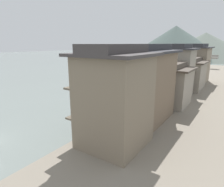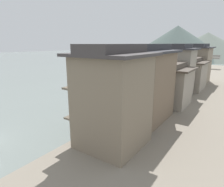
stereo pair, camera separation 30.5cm
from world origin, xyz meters
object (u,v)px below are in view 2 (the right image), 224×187
object	(u,v)px
boat_moored_third	(177,81)
house_waterfront_second	(146,83)
boat_moored_far	(155,73)
house_waterfront_narrow	(179,71)
mooring_post_dock_mid	(127,109)
stone_bridge	(183,59)
house_waterfront_nearest	(113,98)
boat_moored_nearest	(91,122)
house_waterfront_end	(198,64)
mooring_post_dock_near	(78,134)
house_waterfront_far	(190,74)
boat_moored_second	(134,84)
house_waterfront_tall	(169,84)

from	to	relation	value
boat_moored_third	house_waterfront_second	xyz separation A→B (m)	(4.73, -29.19, 4.88)
boat_moored_far	house_waterfront_second	xyz separation A→B (m)	(14.56, -39.05, 4.91)
house_waterfront_narrow	mooring_post_dock_mid	bearing A→B (deg)	-103.12
boat_moored_third	stone_bridge	world-z (taller)	stone_bridge
house_waterfront_nearest	house_waterfront_second	size ratio (longest dim) A/B	1.00
boat_moored_third	mooring_post_dock_mid	distance (m)	28.56
boat_moored_far	house_waterfront_narrow	distance (m)	30.19
boat_moored_nearest	house_waterfront_second	size ratio (longest dim) A/B	0.61
house_waterfront_second	house_waterfront_narrow	distance (m)	13.03
house_waterfront_second	house_waterfront_end	world-z (taller)	same
house_waterfront_nearest	boat_moored_far	bearing A→B (deg)	107.71
house_waterfront_narrow	mooring_post_dock_near	distance (m)	21.97
boat_moored_third	mooring_post_dock_near	size ratio (longest dim) A/B	4.82
boat_moored_third	house_waterfront_far	bearing A→B (deg)	-62.06
boat_moored_far	stone_bridge	world-z (taller)	stone_bridge
boat_moored_third	boat_moored_far	xyz separation A→B (m)	(-9.84, 9.87, -0.03)
boat_moored_far	house_waterfront_second	bearing A→B (deg)	-69.55
boat_moored_second	stone_bridge	xyz separation A→B (m)	(1.18, 37.69, 3.48)
house_waterfront_narrow	house_waterfront_end	bearing A→B (deg)	89.40
stone_bridge	house_waterfront_second	bearing A→B (deg)	-79.10
boat_moored_nearest	house_waterfront_second	distance (m)	8.21
house_waterfront_end	stone_bridge	xyz separation A→B (m)	(-11.29, 30.55, -1.46)
house_waterfront_end	stone_bridge	distance (m)	32.60
boat_moored_second	boat_moored_far	bearing A→B (deg)	96.67
boat_moored_third	mooring_post_dock_mid	size ratio (longest dim) A/B	4.79
mooring_post_dock_near	stone_bridge	world-z (taller)	stone_bridge
house_waterfront_second	mooring_post_dock_near	bearing A→B (deg)	-109.32
house_waterfront_end	boat_moored_third	bearing A→B (deg)	162.14
boat_moored_nearest	house_waterfront_end	bearing A→B (deg)	79.76
boat_moored_second	house_waterfront_far	bearing A→B (deg)	-3.55
house_waterfront_second	mooring_post_dock_near	world-z (taller)	house_waterfront_second
house_waterfront_tall	mooring_post_dock_near	distance (m)	16.05
boat_moored_second	house_waterfront_narrow	size ratio (longest dim) A/B	0.54
house_waterfront_narrow	mooring_post_dock_near	world-z (taller)	house_waterfront_narrow
boat_moored_nearest	mooring_post_dock_mid	world-z (taller)	mooring_post_dock_mid
house_waterfront_narrow	boat_moored_far	bearing A→B (deg)	119.10
house_waterfront_nearest	house_waterfront_second	xyz separation A→B (m)	(-0.24, 7.29, -0.01)
boat_moored_nearest	mooring_post_dock_mid	xyz separation A→B (m)	(2.60, 4.22, 1.10)
boat_moored_far	mooring_post_dock_near	bearing A→B (deg)	-76.25
boat_moored_second	house_waterfront_second	world-z (taller)	house_waterfront_second
boat_moored_far	house_waterfront_far	xyz separation A→B (m)	(14.86, -19.35, 3.60)
house_waterfront_narrow	house_waterfront_far	xyz separation A→B (m)	(0.38, 6.68, -1.32)
boat_moored_second	house_waterfront_end	bearing A→B (deg)	29.81
boat_moored_far	house_waterfront_nearest	world-z (taller)	house_waterfront_nearest
house_waterfront_second	mooring_post_dock_mid	xyz separation A→B (m)	(-2.95, 0.70, -3.83)
boat_moored_far	mooring_post_dock_mid	distance (m)	40.09
boat_moored_nearest	house_waterfront_second	bearing A→B (deg)	32.39
house_waterfront_narrow	house_waterfront_nearest	bearing A→B (deg)	-89.11
house_waterfront_nearest	house_waterfront_tall	size ratio (longest dim) A/B	1.33
stone_bridge	house_waterfront_tall	bearing A→B (deg)	-77.21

